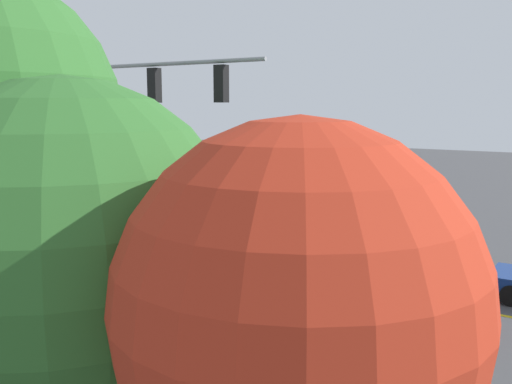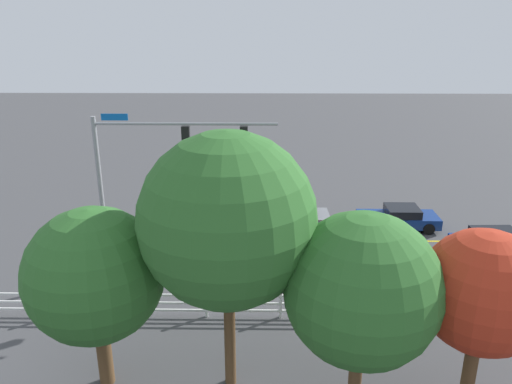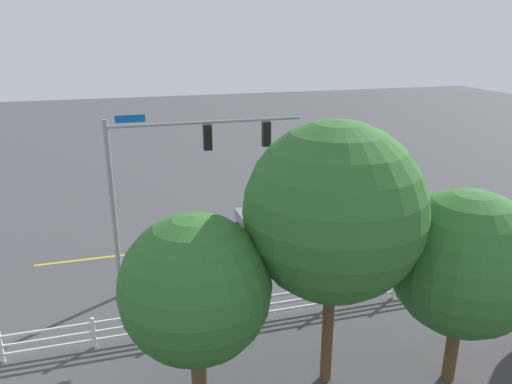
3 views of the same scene
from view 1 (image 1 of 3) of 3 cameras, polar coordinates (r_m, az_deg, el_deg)
name	(u,v)px [view 1 (image 1 of 3)]	position (r m, az deg, el deg)	size (l,w,h in m)	color
ground_plane	(288,276)	(19.69, 3.28, -8.46)	(120.00, 120.00, 0.00)	#444447
lane_center_stripe	(402,297)	(18.17, 14.52, -10.21)	(28.00, 0.16, 0.01)	gold
signal_assembly	(121,125)	(18.03, -13.43, 6.60)	(7.70, 0.38, 7.41)	gray
car_0	(375,289)	(16.51, 11.88, -9.52)	(4.75, 1.95, 1.46)	maroon
car_1	(378,256)	(20.13, 12.18, -6.29)	(4.33, 2.06, 1.35)	slate
pedestrian	(133,255)	(19.14, -12.35, -6.27)	(0.48, 0.42, 1.69)	#191E3F
white_rail_fence	(245,359)	(12.25, -1.16, -16.45)	(26.10, 0.10, 1.15)	white
tree_1	(298,306)	(5.34, 4.27, -11.43)	(3.47, 3.47, 5.74)	brown
tree_2	(70,253)	(7.41, -18.30, -5.90)	(4.34, 4.34, 6.18)	brown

